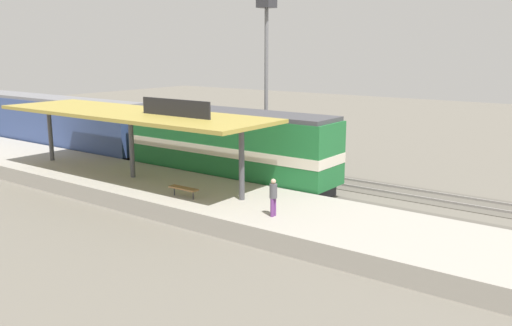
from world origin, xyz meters
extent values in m
plane|color=#666056|center=(2.00, 0.00, 0.00)|extent=(120.00, 120.00, 0.00)
cube|color=#565249|center=(0.00, 0.00, 0.02)|extent=(3.20, 110.00, 0.04)
cube|color=gray|center=(-0.72, 0.00, 0.08)|extent=(0.10, 110.00, 0.16)
cube|color=gray|center=(0.72, 0.00, 0.08)|extent=(0.10, 110.00, 0.16)
cube|color=#565249|center=(4.60, 0.00, 0.02)|extent=(3.20, 110.00, 0.04)
cube|color=gray|center=(3.88, 0.00, 0.08)|extent=(0.10, 110.00, 0.16)
cube|color=gray|center=(5.32, 0.00, 0.08)|extent=(0.10, 110.00, 0.16)
cube|color=#9E998E|center=(-4.60, 0.00, 0.45)|extent=(6.00, 44.00, 0.90)
cylinder|color=#47474C|center=(-4.60, -8.00, 2.70)|extent=(0.28, 0.28, 3.60)
cylinder|color=#47474C|center=(-4.60, 0.00, 2.70)|extent=(0.28, 0.28, 3.60)
cylinder|color=#47474C|center=(-4.60, 8.00, 2.70)|extent=(0.28, 0.28, 3.60)
cube|color=#A38E3D|center=(-4.60, 0.00, 4.60)|extent=(5.20, 18.00, 0.20)
cube|color=black|center=(-4.60, -3.60, 5.15)|extent=(0.12, 4.80, 0.90)
cylinder|color=#333338|center=(-6.00, -6.05, 1.11)|extent=(0.07, 0.07, 0.42)
cylinder|color=#333338|center=(-6.00, -4.75, 1.11)|extent=(0.07, 0.07, 0.42)
cube|color=brown|center=(-6.00, -5.40, 1.36)|extent=(0.44, 1.70, 0.08)
cube|color=#28282D|center=(0.00, -3.28, 0.51)|extent=(2.60, 13.60, 0.70)
cube|color=#1E6B33|center=(0.00, -3.28, 2.61)|extent=(2.90, 14.40, 3.50)
cube|color=#424247|center=(0.00, -3.28, 4.48)|extent=(2.78, 14.11, 0.24)
cube|color=beige|center=(0.00, -3.28, 2.35)|extent=(2.93, 14.43, 0.56)
cube|color=#28282D|center=(0.00, 14.72, 0.51)|extent=(2.60, 19.20, 0.70)
cube|color=#384C84|center=(0.00, 14.72, 2.51)|extent=(2.90, 20.00, 3.30)
cube|color=slate|center=(0.00, 14.72, 4.28)|extent=(2.78, 19.60, 0.24)
cube|color=#28282D|center=(4.60, 1.66, 0.51)|extent=(2.50, 11.20, 0.70)
cube|color=#6B6056|center=(4.60, 1.66, 2.16)|extent=(2.80, 12.00, 2.60)
cube|color=#554D45|center=(4.60, 1.66, 3.58)|extent=(2.69, 11.76, 0.24)
cylinder|color=slate|center=(7.80, -0.61, 5.50)|extent=(0.28, 0.28, 11.00)
cube|color=#333338|center=(7.80, -0.61, 11.35)|extent=(1.10, 1.10, 0.70)
cylinder|color=#663375|center=(-5.97, -10.77, 1.32)|extent=(0.16, 0.16, 0.84)
cylinder|color=#663375|center=(-5.79, -10.77, 1.32)|extent=(0.16, 0.16, 0.84)
cylinder|color=#4C4C51|center=(-5.88, -10.77, 2.06)|extent=(0.34, 0.34, 0.64)
sphere|color=tan|center=(-5.88, -10.77, 2.50)|extent=(0.23, 0.23, 0.23)
camera|label=1|loc=(-24.95, -23.98, 8.27)|focal=38.20mm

